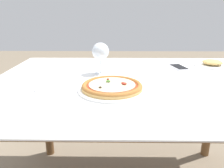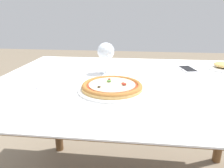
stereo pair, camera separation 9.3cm
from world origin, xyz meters
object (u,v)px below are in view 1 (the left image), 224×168
at_px(side_plate, 212,64).
at_px(fork, 44,85).
at_px(dining_table, 134,95).
at_px(pizza_plate, 112,87).
at_px(wine_glass_far_left, 100,52).
at_px(cell_phone, 179,67).

bearing_deg(side_plate, fork, -157.85).
xyz_separation_m(fork, side_plate, (0.93, 0.38, 0.01)).
bearing_deg(fork, dining_table, 11.60).
xyz_separation_m(dining_table, fork, (-0.43, -0.09, 0.08)).
xyz_separation_m(pizza_plate, wine_glass_far_left, (-0.06, 0.27, 0.10)).
distance_m(dining_table, pizza_plate, 0.21).
bearing_deg(side_plate, pizza_plate, -144.40).
xyz_separation_m(pizza_plate, fork, (-0.31, 0.06, -0.01)).
height_order(dining_table, fork, fork).
relative_size(dining_table, side_plate, 7.08).
relative_size(dining_table, cell_phone, 9.22).
bearing_deg(fork, cell_phone, 24.81).
xyz_separation_m(wine_glass_far_left, side_plate, (0.68, 0.17, -0.10)).
height_order(fork, side_plate, side_plate).
relative_size(dining_table, pizza_plate, 4.88).
bearing_deg(cell_phone, side_plate, 12.86).
height_order(pizza_plate, wine_glass_far_left, wine_glass_far_left).
bearing_deg(side_plate, dining_table, -149.97).
height_order(wine_glass_far_left, cell_phone, wine_glass_far_left).
bearing_deg(cell_phone, pizza_plate, -135.45).
bearing_deg(fork, pizza_plate, -11.27).
xyz_separation_m(wine_glass_far_left, cell_phone, (0.46, 0.12, -0.11)).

